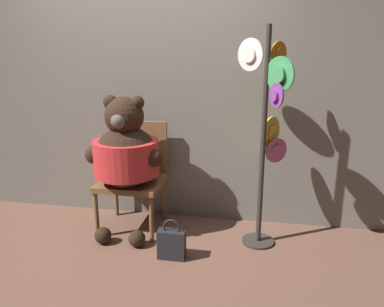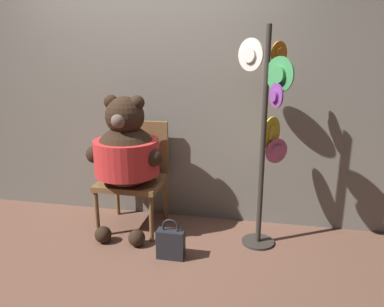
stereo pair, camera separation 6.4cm
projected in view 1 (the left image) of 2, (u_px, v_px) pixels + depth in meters
name	position (u px, v px, depth m)	size (l,w,h in m)	color
ground_plane	(126.00, 247.00, 3.20)	(14.00, 14.00, 0.00)	brown
wall_back	(146.00, 78.00, 3.55)	(8.00, 0.10, 2.73)	slate
chair	(134.00, 171.00, 3.50)	(0.57, 0.53, 0.98)	brown
teddy_bear	(126.00, 153.00, 3.27)	(0.69, 0.61, 1.26)	black
hat_display_rack	(267.00, 125.00, 3.01)	(0.44, 0.45, 1.82)	#332D28
handbag_on_ground	(172.00, 243.00, 3.00)	(0.22, 0.10, 0.34)	#232328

